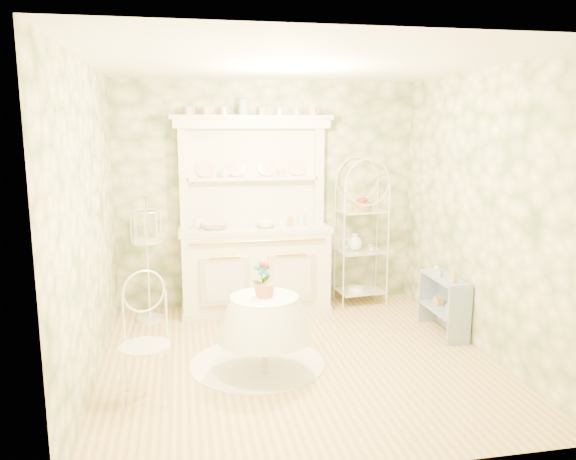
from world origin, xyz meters
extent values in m
plane|color=#D5B773|center=(0.00, 0.00, 0.00)|extent=(3.60, 3.60, 0.00)
plane|color=white|center=(0.00, 0.00, 2.70)|extent=(3.60, 3.60, 0.00)
plane|color=beige|center=(-1.80, 0.00, 1.35)|extent=(3.60, 3.60, 0.00)
plane|color=beige|center=(1.80, 0.00, 1.35)|extent=(3.60, 3.60, 0.00)
plane|color=beige|center=(0.00, 1.80, 1.35)|extent=(3.60, 3.60, 0.00)
plane|color=beige|center=(0.00, -1.80, 1.35)|extent=(3.60, 3.60, 0.00)
cube|color=white|center=(-0.20, 1.52, 1.15)|extent=(1.87, 0.61, 2.29)
cube|color=white|center=(1.12, 1.57, 0.92)|extent=(0.62, 0.47, 1.84)
cube|color=#8BA0B6|center=(1.65, 0.40, 0.31)|extent=(0.35, 0.75, 0.62)
cylinder|color=white|center=(-0.35, -0.26, 0.39)|extent=(0.84, 0.84, 0.78)
cube|color=white|center=(-1.35, -0.54, 0.42)|extent=(0.50, 0.50, 0.85)
cube|color=white|center=(-1.42, 1.38, 0.77)|extent=(0.39, 0.39, 1.54)
cylinder|color=#A97F46|center=(-0.39, 1.07, 0.12)|extent=(0.49, 0.49, 0.24)
cylinder|color=white|center=(-0.39, -0.03, 0.01)|extent=(1.61, 1.61, 0.01)
imported|color=white|center=(-0.67, 1.47, 1.02)|extent=(0.32, 0.32, 0.07)
imported|color=white|center=(-0.08, 1.47, 1.02)|extent=(0.27, 0.27, 0.07)
imported|color=white|center=(-0.53, 1.68, 1.61)|extent=(0.15, 0.15, 0.09)
imported|color=white|center=(0.14, 1.68, 1.61)|extent=(0.11, 0.11, 0.09)
imported|color=#3F7238|center=(-0.37, -0.25, 0.85)|extent=(0.19, 0.16, 0.31)
imported|color=#B69447|center=(1.63, 0.17, 0.68)|extent=(0.07, 0.07, 0.17)
imported|color=#88ADC1|center=(1.60, 0.41, 0.65)|extent=(0.06, 0.06, 0.10)
imported|color=silver|center=(1.67, 0.64, 0.65)|extent=(0.07, 0.07, 0.08)
camera|label=1|loc=(-1.02, -4.87, 2.15)|focal=35.00mm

